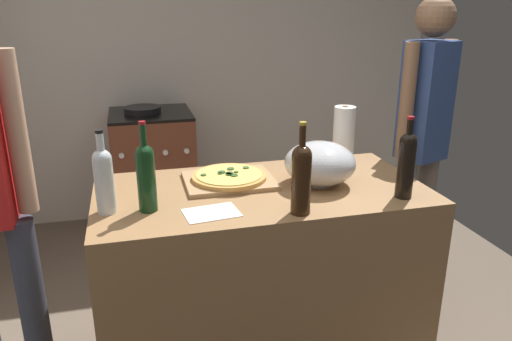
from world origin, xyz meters
TOP-DOWN VIEW (x-y plane):
  - ground_plane at (0.00, 1.31)m, footprint 3.87×3.22m
  - kitchen_wall_rear at (0.00, 2.67)m, footprint 3.87×0.10m
  - counter at (-0.03, 0.66)m, footprint 1.44×0.74m
  - cutting_board at (-0.15, 0.77)m, footprint 0.40×0.32m
  - pizza at (-0.15, 0.77)m, footprint 0.34×0.34m
  - mixing_bowl at (0.24, 0.65)m, footprint 0.32×0.32m
  - paper_towel_roll at (0.47, 0.91)m, footprint 0.11×0.11m
  - wine_bottle_clear at (-0.52, 0.54)m, footprint 0.07×0.07m
  - wine_bottle_green at (0.52, 0.42)m, footprint 0.07×0.07m
  - wine_bottle_amber at (-0.68, 0.57)m, footprint 0.07×0.07m
  - wine_bottle_dark at (0.05, 0.37)m, footprint 0.08×0.08m
  - recipe_sheet at (-0.29, 0.45)m, footprint 0.23×0.17m
  - stove at (-0.42, 2.27)m, footprint 0.58×0.59m
  - person_in_red at (0.99, 1.03)m, footprint 0.37×0.26m

SIDE VIEW (x-z plane):
  - ground_plane at x=0.00m, z-range -0.02..0.00m
  - counter at x=-0.03m, z-range 0.00..0.90m
  - stove at x=-0.42m, z-range -0.02..0.96m
  - recipe_sheet at x=-0.29m, z-range 0.90..0.91m
  - cutting_board at x=-0.15m, z-range 0.90..0.92m
  - pizza at x=-0.15m, z-range 0.92..0.95m
  - person_in_red at x=0.99m, z-range 0.14..1.85m
  - mixing_bowl at x=0.24m, z-range 0.90..1.10m
  - wine_bottle_amber at x=-0.68m, z-range 0.88..1.21m
  - paper_towel_roll at x=0.47m, z-range 0.90..1.20m
  - wine_bottle_clear at x=-0.52m, z-range 0.87..1.23m
  - wine_bottle_dark at x=0.05m, z-range 0.87..1.24m
  - wine_bottle_green at x=0.52m, z-range 0.88..1.23m
  - kitchen_wall_rear at x=0.00m, z-range 0.00..2.60m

